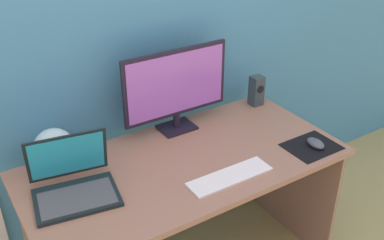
{
  "coord_description": "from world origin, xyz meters",
  "views": [
    {
      "loc": [
        -0.89,
        -1.45,
        1.88
      ],
      "look_at": [
        0.03,
        -0.02,
        0.93
      ],
      "focal_mm": 41.97,
      "sensor_mm": 36.0,
      "label": 1
    }
  ],
  "objects_px": {
    "monitor": "(176,87)",
    "keyboard_external": "(230,177)",
    "speaker_right": "(256,91)",
    "laptop": "(74,184)",
    "mouse": "(316,143)",
    "fishbowl": "(54,149)"
  },
  "relations": [
    {
      "from": "monitor",
      "to": "keyboard_external",
      "type": "xyz_separation_m",
      "value": [
        -0.02,
        -0.49,
        -0.23
      ]
    },
    {
      "from": "monitor",
      "to": "speaker_right",
      "type": "height_order",
      "value": "monitor"
    },
    {
      "from": "laptop",
      "to": "mouse",
      "type": "xyz_separation_m",
      "value": [
        1.09,
        -0.28,
        -0.03
      ]
    },
    {
      "from": "speaker_right",
      "to": "mouse",
      "type": "distance_m",
      "value": 0.51
    },
    {
      "from": "fishbowl",
      "to": "keyboard_external",
      "type": "distance_m",
      "value": 0.78
    },
    {
      "from": "fishbowl",
      "to": "mouse",
      "type": "relative_size",
      "value": 1.86
    },
    {
      "from": "laptop",
      "to": "fishbowl",
      "type": "xyz_separation_m",
      "value": [
        0.0,
        0.23,
        0.04
      ]
    },
    {
      "from": "speaker_right",
      "to": "fishbowl",
      "type": "xyz_separation_m",
      "value": [
        -1.14,
        0.01,
        0.0
      ]
    },
    {
      "from": "laptop",
      "to": "fishbowl",
      "type": "relative_size",
      "value": 2.02
    },
    {
      "from": "speaker_right",
      "to": "mouse",
      "type": "height_order",
      "value": "speaker_right"
    },
    {
      "from": "monitor",
      "to": "speaker_right",
      "type": "relative_size",
      "value": 3.32
    },
    {
      "from": "fishbowl",
      "to": "mouse",
      "type": "bearing_deg",
      "value": -25.17
    },
    {
      "from": "laptop",
      "to": "keyboard_external",
      "type": "xyz_separation_m",
      "value": [
        0.6,
        -0.26,
        -0.04
      ]
    },
    {
      "from": "keyboard_external",
      "to": "fishbowl",
      "type": "bearing_deg",
      "value": 141.42
    },
    {
      "from": "monitor",
      "to": "keyboard_external",
      "type": "distance_m",
      "value": 0.54
    },
    {
      "from": "laptop",
      "to": "keyboard_external",
      "type": "bearing_deg",
      "value": -23.04
    },
    {
      "from": "keyboard_external",
      "to": "monitor",
      "type": "bearing_deg",
      "value": 87.88
    },
    {
      "from": "speaker_right",
      "to": "keyboard_external",
      "type": "distance_m",
      "value": 0.73
    },
    {
      "from": "fishbowl",
      "to": "mouse",
      "type": "xyz_separation_m",
      "value": [
        1.09,
        -0.51,
        -0.07
      ]
    },
    {
      "from": "monitor",
      "to": "speaker_right",
      "type": "distance_m",
      "value": 0.54
    },
    {
      "from": "speaker_right",
      "to": "keyboard_external",
      "type": "relative_size",
      "value": 0.44
    },
    {
      "from": "laptop",
      "to": "keyboard_external",
      "type": "distance_m",
      "value": 0.66
    }
  ]
}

